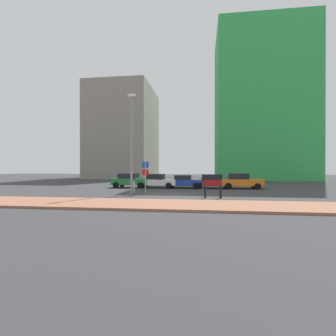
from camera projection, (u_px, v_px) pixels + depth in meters
ground_plane at (170, 195)px, 21.02m from camera, size 120.00×120.00×0.00m
sidewalk_brick at (157, 204)px, 15.28m from camera, size 40.00×4.10×0.14m
parked_car_green at (130, 180)px, 28.74m from camera, size 4.19×2.25×1.56m
parked_car_white at (156, 181)px, 28.25m from camera, size 4.38×2.13×1.51m
parked_car_blue at (184, 181)px, 27.96m from camera, size 4.06×2.13×1.40m
parked_car_red at (213, 181)px, 27.61m from camera, size 4.19×2.15×1.49m
parked_car_orange at (240, 181)px, 27.19m from camera, size 4.30×2.14×1.58m
parking_sign_post at (145, 173)px, 22.05m from camera, size 0.60×0.10×2.75m
parking_meter at (203, 183)px, 22.71m from camera, size 0.18×0.14×1.30m
street_lamp at (131, 136)px, 21.52m from camera, size 0.70×0.36×8.32m
traffic_bollard_near at (221, 192)px, 18.79m from camera, size 0.17×0.17×0.98m
traffic_bollard_mid at (134, 187)px, 23.20m from camera, size 0.15×0.15×1.03m
traffic_bollard_far at (205, 191)px, 19.00m from camera, size 0.15×0.15×1.00m
building_colorful_midrise at (260, 106)px, 47.91m from camera, size 16.06×14.69×26.88m
building_under_construction at (124, 134)px, 54.02m from camera, size 11.87×15.49×18.39m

